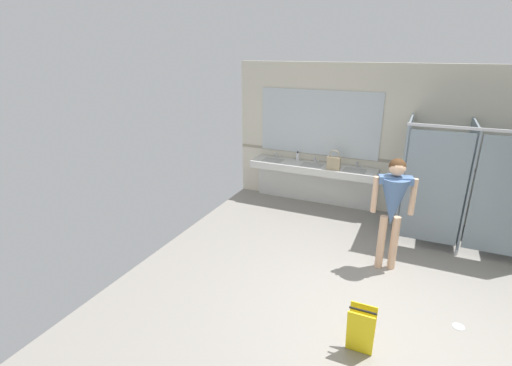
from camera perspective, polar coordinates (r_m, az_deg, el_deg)
ground_plane at (r=5.21m, az=16.63°, el=-18.13°), size 6.66×6.95×0.10m
wall_back at (r=7.58m, az=21.43°, el=5.77°), size 6.66×0.12×2.85m
wall_back_tile_band at (r=7.61m, az=21.04°, el=2.93°), size 6.66×0.01×0.06m
vanity_counter at (r=7.78m, az=8.69°, el=1.25°), size 2.54×0.54×1.00m
mirror_panel at (r=7.70m, az=9.49°, el=9.02°), size 2.44×0.02×1.30m
bathroom_stalls at (r=6.80m, az=29.43°, el=-0.09°), size 1.96×1.33×2.04m
person_standing at (r=5.58m, az=20.15°, el=-2.58°), size 0.57×0.48×1.69m
handbag at (r=7.36m, az=11.78°, el=3.06°), size 0.25×0.12×0.39m
soap_dispenser at (r=7.85m, az=6.34°, el=4.03°), size 0.07×0.07×0.20m
wet_floor_sign at (r=4.38m, az=15.67°, el=-20.79°), size 0.28×0.19×0.55m
floor_drain_cover at (r=5.28m, az=28.48°, el=-18.66°), size 0.14×0.14×0.01m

